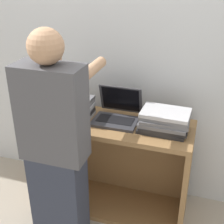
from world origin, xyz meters
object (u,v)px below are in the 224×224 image
object	(u,v)px
laptop_open	(117,114)
laptop_stack_left	(70,108)
person	(56,152)
laptop_stack_right	(165,121)

from	to	relation	value
laptop_open	laptop_stack_left	world-z (taller)	laptop_open
laptop_open	laptop_stack_left	xyz separation A→B (m)	(-0.35, -0.05, 0.02)
laptop_open	person	xyz separation A→B (m)	(-0.24, -0.52, -0.06)
laptop_stack_left	laptop_stack_right	xyz separation A→B (m)	(0.71, 0.00, 0.00)
laptop_stack_left	person	distance (m)	0.49
laptop_stack_left	laptop_stack_right	size ratio (longest dim) A/B	0.98
laptop_open	laptop_stack_right	xyz separation A→B (m)	(0.36, -0.05, 0.02)
laptop_stack_right	person	xyz separation A→B (m)	(-0.60, -0.47, -0.08)
laptop_open	laptop_stack_right	size ratio (longest dim) A/B	0.94
laptop_stack_left	person	size ratio (longest dim) A/B	0.22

